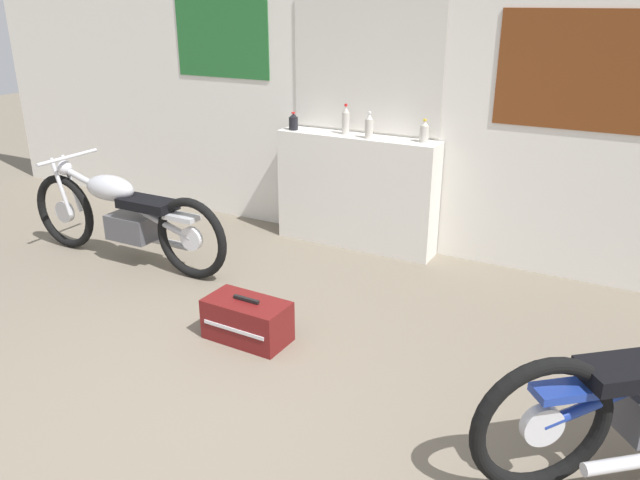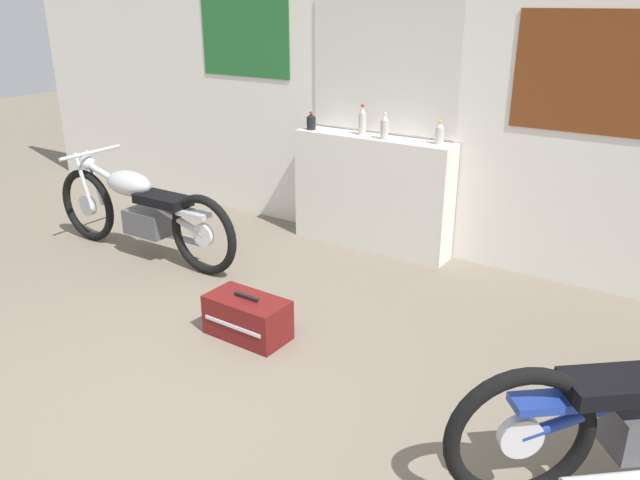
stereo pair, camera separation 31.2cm
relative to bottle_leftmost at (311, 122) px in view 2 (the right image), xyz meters
The scene contains 9 objects.
ground_plane 3.17m from the bottle_leftmost, 71.91° to the right, with size 24.00×24.00×0.00m, color #706656.
wall_back 0.99m from the bottle_leftmost, 13.62° to the left, with size 10.00×0.07×2.80m.
sill_counter 0.86m from the bottle_leftmost, ahead, with size 1.50×0.28×1.03m.
bottle_leftmost is the anchor object (origin of this frame).
bottle_left_center 0.51m from the bottle_leftmost, ahead, with size 0.07×0.07×0.27m.
bottle_center 0.76m from the bottle_leftmost, ahead, with size 0.07×0.07×0.23m.
bottle_right_center 1.24m from the bottle_leftmost, ahead, with size 0.08×0.08×0.19m.
motorcycle_silver 1.72m from the bottle_leftmost, 126.62° to the right, with size 2.15×0.64×0.88m.
hard_case_darkred 2.24m from the bottle_leftmost, 68.28° to the right, with size 0.57×0.32×0.31m.
Camera 2 is at (2.31, -1.92, 2.16)m, focal length 35.00 mm.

